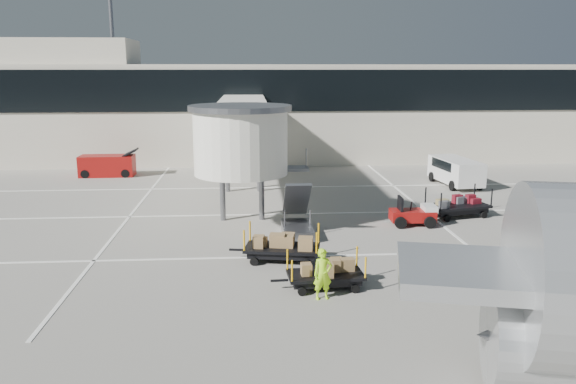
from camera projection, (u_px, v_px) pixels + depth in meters
name	position (u px, v px, depth m)	size (l,w,h in m)	color
ground	(345.00, 272.00, 21.59)	(140.00, 140.00, 0.00)	#B6B1A3
lane_markings	(304.00, 212.00, 30.64)	(40.00, 30.00, 0.02)	white
terminal	(285.00, 110.00, 49.86)	(64.00, 12.11, 15.20)	beige
jet_bridge	(243.00, 129.00, 32.36)	(5.70, 20.40, 6.03)	white
baggage_tug	(414.00, 215.00, 28.02)	(2.28, 1.49, 1.46)	maroon
suitcase_cart	(457.00, 207.00, 29.64)	(4.03, 2.35, 1.55)	black
box_cart_near	(327.00, 274.00, 19.96)	(3.35, 1.51, 1.30)	black
box_cart_far	(286.00, 249.00, 22.74)	(3.78, 2.00, 1.45)	black
ground_worker	(323.00, 274.00, 18.93)	(0.65, 0.43, 1.78)	#A4E918
minivan	(455.00, 169.00, 37.58)	(2.49, 4.89, 1.79)	white
belt_loader	(108.00, 166.00, 40.83)	(4.15, 1.72, 1.99)	maroon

